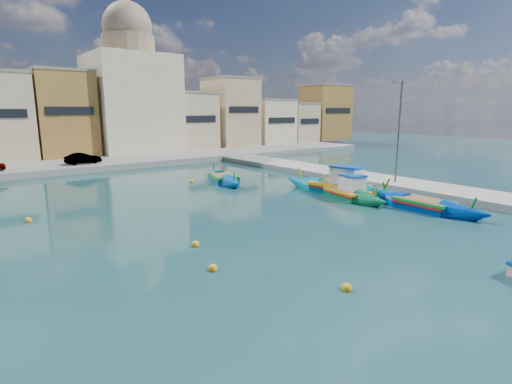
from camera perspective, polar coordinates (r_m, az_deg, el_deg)
name	(u,v)px	position (r m, az deg, el deg)	size (l,w,h in m)	color
ground	(268,264)	(15.93, 1.78, -10.26)	(160.00, 160.00, 0.00)	#133939
east_quay	(479,197)	(30.21, 29.24, -0.67)	(4.00, 70.00, 0.50)	gray
north_quay	(69,166)	(44.77, -25.19, 3.37)	(80.00, 8.00, 0.60)	gray
north_townhouses	(109,117)	(53.26, -20.32, 10.00)	(83.20, 7.87, 10.19)	#CAB38B
church_block	(131,90)	(54.99, -17.40, 13.78)	(10.00, 10.00, 19.10)	beige
quay_street_lamp	(398,131)	(32.02, 19.65, 8.16)	(1.18, 0.16, 8.00)	#595B60
luzzu_turquoise_cabin	(340,188)	(29.30, 11.90, 0.51)	(3.74, 10.13, 3.18)	#0079A0
luzzu_blue_cabin	(348,194)	(27.79, 12.99, -0.28)	(3.00, 7.52, 2.59)	#0A6E3D
luzzu_cyan_mid	(223,179)	(33.31, -4.68, 1.81)	(3.76, 7.86, 2.26)	#0052A3
luzzu_blue_south	(424,206)	(26.11, 22.84, -1.85)	(2.02, 8.08, 2.32)	#00339D
mooring_buoys	(230,222)	(21.25, -3.79, -4.36)	(21.38, 21.27, 0.36)	gold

